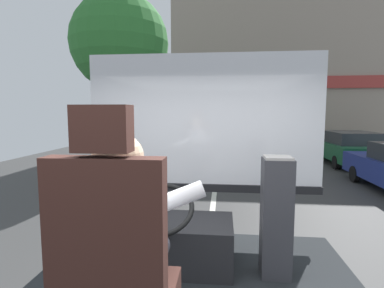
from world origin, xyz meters
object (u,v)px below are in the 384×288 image
at_px(driver_seat, 117,282).
at_px(bus_driver, 123,232).
at_px(parked_car_green, 349,147).
at_px(steering_console, 169,241).
at_px(fare_box, 276,217).

distance_m(driver_seat, bus_driver, 0.21).
bearing_deg(parked_car_green, steering_console, -118.57).
distance_m(bus_driver, fare_box, 1.45).
relative_size(steering_console, parked_car_green, 0.27).
height_order(bus_driver, parked_car_green, bus_driver).
bearing_deg(steering_console, bus_driver, -90.00).
distance_m(fare_box, parked_car_green, 11.08).
distance_m(driver_seat, fare_box, 1.50).
bearing_deg(bus_driver, fare_box, 51.01).
height_order(bus_driver, fare_box, bus_driver).
bearing_deg(fare_box, parked_car_green, 65.64).
relative_size(bus_driver, parked_car_green, 0.19).
xyz_separation_m(bus_driver, steering_console, (0.00, 1.16, -0.56)).
height_order(driver_seat, steering_console, driver_seat).
xyz_separation_m(steering_console, fare_box, (0.89, -0.06, 0.27)).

